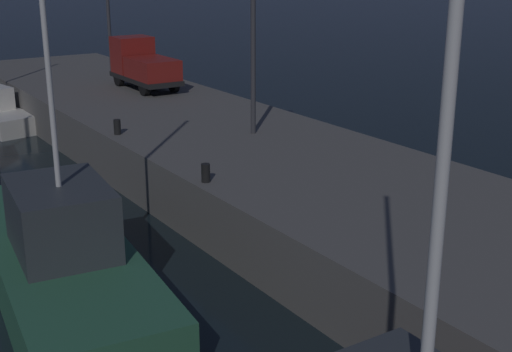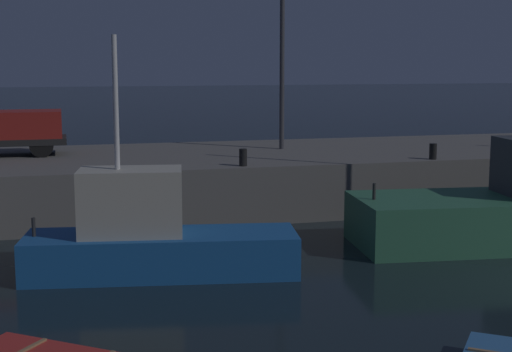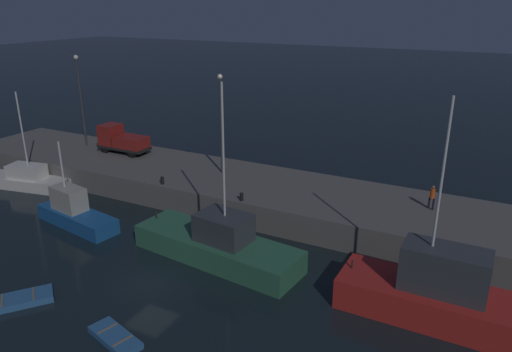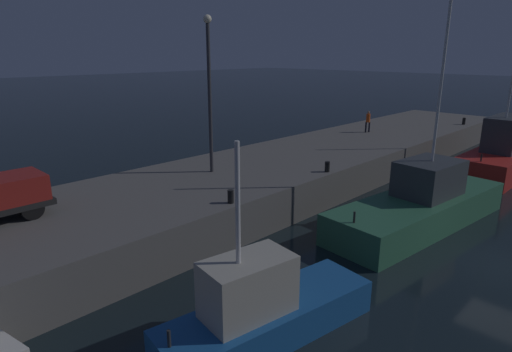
% 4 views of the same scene
% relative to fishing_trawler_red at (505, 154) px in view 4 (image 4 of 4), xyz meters
% --- Properties ---
extents(ground_plane, '(320.00, 320.00, 0.00)m').
position_rel_fishing_trawler_red_xyz_m(ground_plane, '(-16.26, -4.47, -1.37)').
color(ground_plane, black).
extents(pier_quay, '(60.51, 8.77, 2.05)m').
position_rel_fishing_trawler_red_xyz_m(pier_quay, '(-16.26, 9.07, -0.34)').
color(pier_quay, '#5B5956').
rests_on(pier_quay, ground).
extents(fishing_trawler_red, '(12.00, 3.51, 11.86)m').
position_rel_fishing_trawler_red_xyz_m(fishing_trawler_red, '(0.00, 0.00, 0.00)').
color(fishing_trawler_red, red).
rests_on(fishing_trawler_red, ground).
extents(fishing_boat_blue, '(11.87, 4.63, 11.61)m').
position_rel_fishing_trawler_red_xyz_m(fishing_boat_blue, '(-14.19, 0.04, -0.28)').
color(fishing_boat_blue, '#2D6647').
rests_on(fishing_boat_blue, ground).
extents(fishing_boat_grey, '(7.49, 3.21, 6.37)m').
position_rel_fishing_trawler_red_xyz_m(fishing_boat_grey, '(-26.46, -0.46, -0.37)').
color(fishing_boat_grey, '#195193').
rests_on(fishing_boat_grey, ground).
extents(lamp_post_east, '(0.44, 0.44, 8.37)m').
position_rel_fishing_trawler_red_xyz_m(lamp_post_east, '(-19.75, 9.84, 5.55)').
color(lamp_post_east, '#38383D').
rests_on(lamp_post_east, pier_quay).
extents(dockworker, '(0.44, 0.43, 1.77)m').
position_rel_fishing_trawler_red_xyz_m(dockworker, '(-2.62, 9.93, 1.69)').
color(dockworker, black).
rests_on(dockworker, pier_quay).
extents(bollard_west, '(0.28, 0.28, 0.60)m').
position_rel_fishing_trawler_red_xyz_m(bollard_west, '(-15.25, 5.13, 0.98)').
color(bollard_west, black).
rests_on(bollard_west, pier_quay).
extents(bollard_central, '(0.28, 0.28, 0.61)m').
position_rel_fishing_trawler_red_xyz_m(bollard_central, '(-22.57, 5.20, 0.99)').
color(bollard_central, black).
rests_on(bollard_central, pier_quay).
extents(bollard_east, '(0.28, 0.28, 0.63)m').
position_rel_fishing_trawler_red_xyz_m(bollard_east, '(7.11, 5.53, 1.00)').
color(bollard_east, black).
rests_on(bollard_east, pier_quay).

